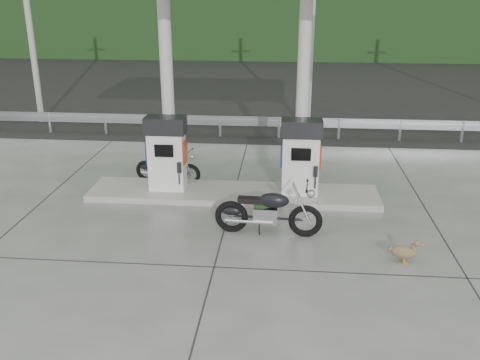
# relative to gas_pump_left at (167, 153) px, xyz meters

# --- Properties ---
(ground) EXTENTS (160.00, 160.00, 0.00)m
(ground) POSITION_rel_gas_pump_left_xyz_m (1.60, -2.50, -1.07)
(ground) COLOR black
(ground) RESTS_ON ground
(forecourt_apron) EXTENTS (18.00, 14.00, 0.02)m
(forecourt_apron) POSITION_rel_gas_pump_left_xyz_m (1.60, -2.50, -1.06)
(forecourt_apron) COLOR slate
(forecourt_apron) RESTS_ON ground
(pump_island) EXTENTS (7.00, 1.40, 0.15)m
(pump_island) POSITION_rel_gas_pump_left_xyz_m (1.60, 0.00, -0.98)
(pump_island) COLOR #A19D96
(pump_island) RESTS_ON forecourt_apron
(gas_pump_left) EXTENTS (0.95, 0.55, 1.80)m
(gas_pump_left) POSITION_rel_gas_pump_left_xyz_m (0.00, 0.00, 0.00)
(gas_pump_left) COLOR white
(gas_pump_left) RESTS_ON pump_island
(gas_pump_right) EXTENTS (0.95, 0.55, 1.80)m
(gas_pump_right) POSITION_rel_gas_pump_left_xyz_m (3.20, 0.00, 0.00)
(gas_pump_right) COLOR white
(gas_pump_right) RESTS_ON pump_island
(canopy_column_left) EXTENTS (0.30, 0.30, 5.00)m
(canopy_column_left) POSITION_rel_gas_pump_left_xyz_m (0.00, 0.40, 1.60)
(canopy_column_left) COLOR silver
(canopy_column_left) RESTS_ON pump_island
(canopy_column_right) EXTENTS (0.30, 0.30, 5.00)m
(canopy_column_right) POSITION_rel_gas_pump_left_xyz_m (3.20, 0.40, 1.60)
(canopy_column_right) COLOR silver
(canopy_column_right) RESTS_ON pump_island
(guardrail) EXTENTS (26.00, 0.16, 1.42)m
(guardrail) POSITION_rel_gas_pump_left_xyz_m (1.60, 5.50, -0.36)
(guardrail) COLOR #919398
(guardrail) RESTS_ON ground
(road) EXTENTS (60.00, 7.00, 0.01)m
(road) POSITION_rel_gas_pump_left_xyz_m (1.60, 9.00, -1.07)
(road) COLOR black
(road) RESTS_ON ground
(utility_pole_a) EXTENTS (0.22, 0.22, 8.00)m
(utility_pole_a) POSITION_rel_gas_pump_left_xyz_m (-6.40, 7.00, 2.93)
(utility_pole_a) COLOR #9A9B95
(utility_pole_a) RESTS_ON ground
(utility_pole_b) EXTENTS (0.22, 0.22, 8.00)m
(utility_pole_b) POSITION_rel_gas_pump_left_xyz_m (3.60, 7.00, 2.93)
(utility_pole_b) COLOR #9A9B95
(utility_pole_b) RESTS_ON ground
(tree_band) EXTENTS (80.00, 6.00, 6.00)m
(tree_band) POSITION_rel_gas_pump_left_xyz_m (1.60, 27.50, 1.93)
(tree_band) COLOR black
(tree_band) RESTS_ON ground
(forested_hills) EXTENTS (100.00, 40.00, 140.00)m
(forested_hills) POSITION_rel_gas_pump_left_xyz_m (1.60, 57.50, -1.07)
(forested_hills) COLOR black
(forested_hills) RESTS_ON ground
(motorcycle_left) EXTENTS (1.71, 0.75, 0.78)m
(motorcycle_left) POSITION_rel_gas_pump_left_xyz_m (-0.19, 0.85, -0.66)
(motorcycle_left) COLOR black
(motorcycle_left) RESTS_ON forecourt_apron
(motorcycle_right) EXTENTS (2.11, 0.77, 0.98)m
(motorcycle_right) POSITION_rel_gas_pump_left_xyz_m (2.52, -2.01, -0.56)
(motorcycle_right) COLOR black
(motorcycle_right) RESTS_ON forecourt_apron
(duck) EXTENTS (0.58, 0.24, 0.40)m
(duck) POSITION_rel_gas_pump_left_xyz_m (5.07, -3.00, -0.85)
(duck) COLOR brown
(duck) RESTS_ON forecourt_apron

